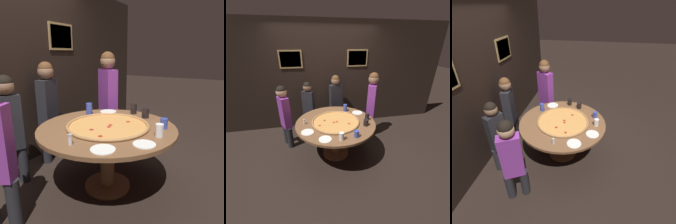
# 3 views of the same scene
# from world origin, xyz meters

# --- Properties ---
(ground_plane) EXTENTS (24.00, 24.00, 0.00)m
(ground_plane) POSITION_xyz_m (0.00, 0.00, 0.00)
(ground_plane) COLOR black
(back_wall) EXTENTS (6.40, 0.08, 2.60)m
(back_wall) POSITION_xyz_m (0.00, 1.34, 1.30)
(back_wall) COLOR black
(back_wall) RESTS_ON ground_plane
(dining_table) EXTENTS (1.49, 1.49, 0.74)m
(dining_table) POSITION_xyz_m (0.00, 0.00, 0.60)
(dining_table) COLOR brown
(dining_table) RESTS_ON ground_plane
(giant_pizza) EXTENTS (0.89, 0.89, 0.03)m
(giant_pizza) POSITION_xyz_m (0.00, -0.01, 0.75)
(giant_pizza) COLOR #E0994C
(giant_pizza) RESTS_ON dining_table
(drink_cup_by_shaker) EXTENTS (0.09, 0.09, 0.12)m
(drink_cup_by_shaker) POSITION_xyz_m (0.51, -0.24, 0.80)
(drink_cup_by_shaker) COLOR black
(drink_cup_by_shaker) RESTS_ON dining_table
(drink_cup_far_right) EXTENTS (0.08, 0.08, 0.12)m
(drink_cup_far_right) POSITION_xyz_m (-0.01, -0.58, 0.80)
(drink_cup_far_right) COLOR white
(drink_cup_far_right) RESTS_ON dining_table
(drink_cup_centre_back) EXTENTS (0.08, 0.08, 0.11)m
(drink_cup_centre_back) POSITION_xyz_m (0.24, -0.55, 0.79)
(drink_cup_centre_back) COLOR #384CB7
(drink_cup_centre_back) RESTS_ON dining_table
(drink_cup_near_right) EXTENTS (0.08, 0.08, 0.15)m
(drink_cup_near_right) POSITION_xyz_m (0.30, 0.44, 0.81)
(drink_cup_near_right) COLOR #384CB7
(drink_cup_near_right) RESTS_ON dining_table
(drink_cup_far_left) EXTENTS (0.08, 0.08, 0.13)m
(drink_cup_far_left) POSITION_xyz_m (0.61, -0.04, 0.81)
(drink_cup_far_left) COLOR black
(drink_cup_far_left) RESTS_ON dining_table
(white_plate_beside_cup) EXTENTS (0.22, 0.22, 0.01)m
(white_plate_beside_cup) POSITION_xyz_m (0.53, 0.29, 0.74)
(white_plate_beside_cup) COLOR white
(white_plate_beside_cup) RESTS_ON dining_table
(white_plate_left_side) EXTENTS (0.21, 0.21, 0.01)m
(white_plate_left_side) POSITION_xyz_m (-0.53, -0.27, 0.74)
(white_plate_left_side) COLOR white
(white_plate_left_side) RESTS_ON dining_table
(white_plate_right_side) EXTENTS (0.20, 0.20, 0.01)m
(white_plate_right_side) POSITION_xyz_m (-0.26, -0.53, 0.74)
(white_plate_right_side) COLOR white
(white_plate_right_side) RESTS_ON dining_table
(condiment_shaker) EXTENTS (0.04, 0.04, 0.10)m
(condiment_shaker) POSITION_xyz_m (-0.58, 0.03, 0.79)
(condiment_shaker) COLOR silver
(condiment_shaker) RESTS_ON dining_table
(diner_side_left) EXTENTS (0.36, 0.21, 1.40)m
(diner_side_left) POSITION_xyz_m (0.20, 1.07, 0.79)
(diner_side_left) COLOR #232328
(diner_side_left) RESTS_ON ground_plane
(diner_centre_back) EXTENTS (0.34, 0.25, 1.29)m
(diner_centre_back) POSITION_xyz_m (-0.48, 0.98, 0.73)
(diner_centre_back) COLOR #232328
(diner_centre_back) RESTS_ON ground_plane
(diner_side_right) EXTENTS (0.31, 0.40, 1.53)m
(diner_side_right) POSITION_xyz_m (0.94, 0.55, 0.87)
(diner_side_right) COLOR #232328
(diner_side_right) RESTS_ON ground_plane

